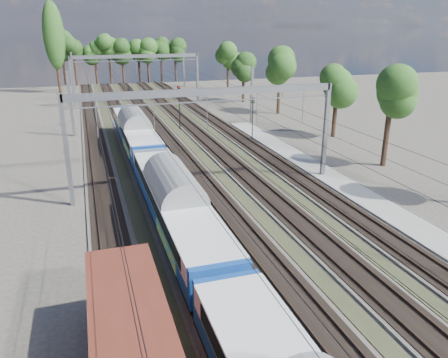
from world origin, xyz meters
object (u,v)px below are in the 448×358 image
object	(u,v)px
worker	(129,92)
signal_far	(253,114)
signal_near	(179,102)
emu_train	(176,198)

from	to	relation	value
worker	signal_far	bearing A→B (deg)	170.71
signal_near	emu_train	bearing A→B (deg)	-81.16
signal_near	signal_far	size ratio (longest dim) A/B	1.12
signal_near	worker	bearing A→B (deg)	117.64
emu_train	signal_far	bearing A→B (deg)	57.76
emu_train	worker	distance (m)	66.14
emu_train	signal_near	world-z (taller)	signal_near
signal_near	signal_far	world-z (taller)	signal_near
worker	signal_far	xyz separation A→B (m)	(11.03, -42.60, 2.51)
signal_near	signal_far	bearing A→B (deg)	-28.80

